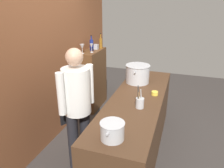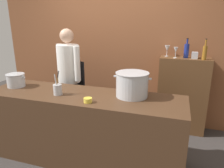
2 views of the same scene
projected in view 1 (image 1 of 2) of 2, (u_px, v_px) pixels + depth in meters
The scene contains 14 objects.
ground_plane at pixel (135, 151), 3.33m from camera, with size 8.00×8.00×0.00m, color #383330.
brick_back_panel at pixel (46, 48), 3.20m from camera, with size 4.40×0.10×3.00m, color brown.
prep_counter at pixel (136, 126), 3.17m from camera, with size 2.49×0.70×0.90m, color #472D1C.
bar_cabinet at pixel (93, 79), 4.52m from camera, with size 0.76×0.32×1.22m, color brown.
chef at pixel (77, 103), 2.71m from camera, with size 0.49×0.41×1.66m.
stockpot_large at pixel (138, 74), 3.51m from camera, with size 0.45×0.39×0.29m.
stockpot_small at pixel (112, 131), 2.09m from camera, with size 0.31×0.24×0.18m.
utensil_crock at pixel (140, 103), 2.70m from camera, with size 0.10×0.10×0.29m.
butter_jar at pixel (155, 93), 3.08m from camera, with size 0.09×0.09×0.05m, color yellow.
wine_bottle_amber at pixel (101, 43), 4.45m from camera, with size 0.06×0.06×0.30m.
wine_bottle_cobalt at pixel (92, 45), 4.25m from camera, with size 0.07×0.07×0.30m.
wine_glass_short at pixel (82, 47), 4.01m from camera, with size 0.08×0.08×0.17m.
wine_glass_tall at pixel (92, 46), 4.09m from camera, with size 0.07×0.07×0.17m.
spice_tin_silver at pixel (96, 47), 4.37m from camera, with size 0.09×0.09×0.10m, color #B2B2B7.
Camera 1 is at (-2.69, -0.54, 2.18)m, focal length 34.77 mm.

